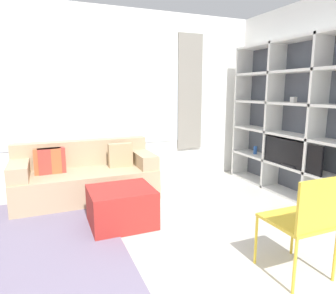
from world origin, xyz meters
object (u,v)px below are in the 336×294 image
object	(u,v)px
folding_chair	(305,217)
shelving_unit	(296,121)
ottoman	(121,207)
couch_main	(85,177)

from	to	relation	value
folding_chair	shelving_unit	bearing A→B (deg)	-132.31
shelving_unit	ottoman	bearing A→B (deg)	-179.31
couch_main	ottoman	size ratio (longest dim) A/B	2.71
couch_main	ottoman	distance (m)	1.08
shelving_unit	couch_main	world-z (taller)	shelving_unit
couch_main	ottoman	bearing A→B (deg)	-76.31
couch_main	ottoman	xyz separation A→B (m)	(0.25, -1.05, -0.09)
couch_main	ottoman	world-z (taller)	couch_main
shelving_unit	ottoman	xyz separation A→B (m)	(-2.50, -0.03, -0.86)
folding_chair	ottoman	bearing A→B (deg)	-54.07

